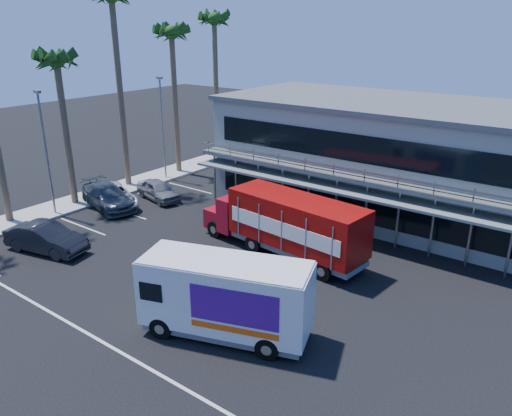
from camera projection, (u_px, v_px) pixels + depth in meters
The scene contains 15 objects.
ground at pixel (205, 283), 24.33m from camera, with size 120.00×120.00×0.00m, color black.
building at pixel (391, 157), 32.60m from camera, with size 22.40×12.00×7.30m.
curb_strip at pixel (110, 192), 37.19m from camera, with size 3.00×32.00×0.16m, color #A5A399.
palm_c at pixel (57, 68), 31.69m from camera, with size 2.80×2.80×10.75m.
palm_d at pixel (112, 9), 34.36m from camera, with size 2.80×2.80×14.75m.
palm_e at pixel (172, 41), 38.62m from camera, with size 2.80×2.80×12.25m.
palm_f at pixel (214, 28), 42.66m from camera, with size 2.80×2.80×13.25m.
light_pole_near at pixel (46, 148), 31.44m from camera, with size 0.50×0.25×8.09m.
light_pole_far at pixel (162, 124), 38.96m from camera, with size 0.50×0.25×8.09m.
red_truck at pixel (286, 223), 26.74m from camera, with size 10.28×3.44×3.39m.
white_van at pixel (226, 297), 19.76m from camera, with size 7.15×4.39×3.31m.
parked_car_b at pixel (46, 238), 27.48m from camera, with size 1.67×4.79×1.58m, color black.
parked_car_c at pixel (113, 196), 34.37m from camera, with size 2.40×5.19×1.44m, color #BBBBBD.
parked_car_d at pixel (108, 196), 34.05m from camera, with size 2.21×5.44×1.58m, color #333B44.
parked_car_e at pixel (158, 190), 35.63m from camera, with size 1.66×4.12×1.40m, color slate.
Camera 1 is at (14.82, -15.77, 11.96)m, focal length 35.00 mm.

